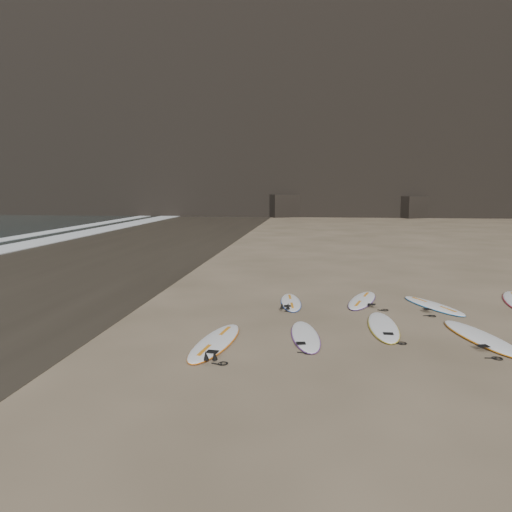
{
  "coord_description": "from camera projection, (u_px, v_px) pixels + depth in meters",
  "views": [
    {
      "loc": [
        -2.29,
        -11.09,
        3.24
      ],
      "look_at": [
        -3.76,
        1.51,
        1.5
      ],
      "focal_mm": 35.0,
      "sensor_mm": 36.0,
      "label": 1
    }
  ],
  "objects": [
    {
      "name": "surfboard_6",
      "position": [
        362.0,
        300.0,
        14.3
      ],
      "size": [
        1.26,
        2.58,
        0.09
      ],
      "primitive_type": "ellipsoid",
      "rotation": [
        0.0,
        0.0,
        -0.28
      ],
      "color": "white",
      "rests_on": "ground"
    },
    {
      "name": "surfboard_7",
      "position": [
        433.0,
        305.0,
        13.65
      ],
      "size": [
        1.57,
        2.45,
        0.09
      ],
      "primitive_type": "ellipsoid",
      "rotation": [
        0.0,
        0.0,
        0.44
      ],
      "color": "white",
      "rests_on": "ground"
    },
    {
      "name": "wet_sand",
      "position": [
        74.0,
        260.0,
        22.42
      ],
      "size": [
        12.0,
        200.0,
        0.01
      ],
      "primitive_type": "cube",
      "color": "#383026",
      "rests_on": "ground"
    },
    {
      "name": "ground",
      "position": [
        416.0,
        335.0,
        11.09
      ],
      "size": [
        240.0,
        240.0,
        0.0
      ],
      "primitive_type": "plane",
      "color": "#897559",
      "rests_on": "ground"
    },
    {
      "name": "surfboard_5",
      "position": [
        291.0,
        302.0,
        14.07
      ],
      "size": [
        0.77,
        2.26,
        0.08
      ],
      "primitive_type": "ellipsoid",
      "rotation": [
        0.0,
        0.0,
        0.11
      ],
      "color": "white",
      "rests_on": "ground"
    },
    {
      "name": "surfboard_0",
      "position": [
        215.0,
        342.0,
        10.43
      ],
      "size": [
        0.99,
        2.79,
        0.1
      ],
      "primitive_type": "ellipsoid",
      "rotation": [
        0.0,
        0.0,
        -0.13
      ],
      "color": "white",
      "rests_on": "ground"
    },
    {
      "name": "surfboard_1",
      "position": [
        305.0,
        336.0,
        10.87
      ],
      "size": [
        0.85,
        2.41,
        0.08
      ],
      "primitive_type": "ellipsoid",
      "rotation": [
        0.0,
        0.0,
        0.12
      ],
      "color": "white",
      "rests_on": "ground"
    },
    {
      "name": "surfboard_3",
      "position": [
        481.0,
        337.0,
        10.73
      ],
      "size": [
        1.37,
        2.86,
        0.1
      ],
      "primitive_type": "ellipsoid",
      "rotation": [
        0.0,
        0.0,
        0.26
      ],
      "color": "white",
      "rests_on": "ground"
    },
    {
      "name": "surfboard_2",
      "position": [
        383.0,
        326.0,
        11.6
      ],
      "size": [
        0.67,
        2.64,
        0.09
      ],
      "primitive_type": "ellipsoid",
      "rotation": [
        0.0,
        0.0,
        -0.01
      ],
      "color": "white",
      "rests_on": "ground"
    }
  ]
}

